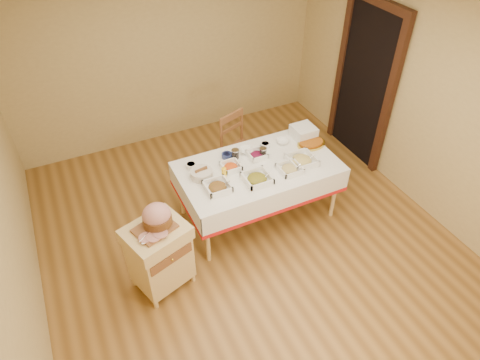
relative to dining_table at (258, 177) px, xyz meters
name	(u,v)px	position (x,y,z in m)	size (l,w,h in m)	color
room_shell	(247,148)	(-0.30, -0.30, 0.70)	(5.00, 5.00, 5.00)	olive
doorway	(365,82)	(1.90, 0.60, 0.51)	(0.09, 1.10, 2.20)	black
dining_table	(258,177)	(0.00, 0.00, 0.00)	(1.82, 1.02, 0.76)	#E4C47D
butcher_cart	(159,254)	(-1.37, -0.50, -0.14)	(0.69, 0.63, 0.81)	#E4C47D
dining_chair	(240,149)	(0.11, 0.72, -0.10)	(0.56, 0.54, 0.98)	brown
ham_on_board	(156,218)	(-1.33, -0.47, 0.32)	(0.39, 0.37, 0.26)	brown
serving_dish_a	(218,187)	(-0.58, -0.18, 0.20)	(0.27, 0.26, 0.11)	white
serving_dish_b	(257,179)	(-0.14, -0.24, 0.20)	(0.29, 0.29, 0.12)	white
serving_dish_c	(290,169)	(0.27, -0.24, 0.19)	(0.25, 0.25, 0.10)	white
serving_dish_d	(302,160)	(0.48, -0.16, 0.20)	(0.30, 0.30, 0.11)	white
serving_dish_e	(231,167)	(-0.30, 0.09, 0.19)	(0.22, 0.21, 0.10)	white
serving_dish_f	(257,155)	(0.06, 0.16, 0.19)	(0.22, 0.21, 0.10)	white
small_bowl_left	(191,165)	(-0.70, 0.30, 0.19)	(0.12, 0.12, 0.05)	white
small_bowl_mid	(227,155)	(-0.26, 0.30, 0.19)	(0.12, 0.12, 0.05)	navy
small_bowl_right	(265,145)	(0.24, 0.29, 0.19)	(0.11, 0.11, 0.06)	white
bowl_white_imported	(246,150)	(0.00, 0.31, 0.18)	(0.17, 0.17, 0.04)	white
bowl_small_imported	(283,141)	(0.48, 0.28, 0.19)	(0.16, 0.16, 0.05)	white
preserve_jar_left	(235,154)	(-0.17, 0.25, 0.21)	(0.09, 0.09, 0.12)	silver
preserve_jar_right	(263,153)	(0.13, 0.15, 0.21)	(0.09, 0.09, 0.11)	silver
mustard_bottle	(224,173)	(-0.44, -0.03, 0.24)	(0.05, 0.05, 0.17)	yellow
bread_basket	(201,174)	(-0.66, 0.10, 0.21)	(0.25, 0.25, 0.11)	silver
plate_stack	(303,132)	(0.77, 0.28, 0.24)	(0.27, 0.27, 0.15)	white
brass_platter	(311,143)	(0.77, 0.09, 0.18)	(0.36, 0.26, 0.05)	gold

